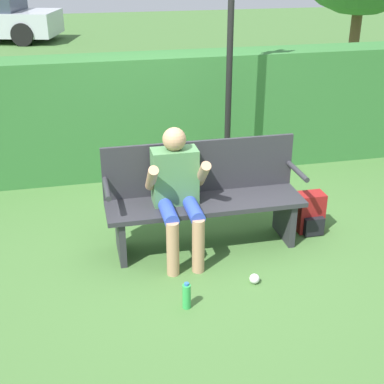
{
  "coord_description": "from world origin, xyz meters",
  "views": [
    {
      "loc": [
        -1.11,
        -4.34,
        2.65
      ],
      "look_at": [
        -0.15,
        -0.1,
        0.63
      ],
      "focal_mm": 50.0,
      "sensor_mm": 36.0,
      "label": 1
    }
  ],
  "objects_px": {
    "water_bottle": "(187,296)",
    "person_seated": "(177,188)",
    "park_bench": "(203,196)",
    "backpack": "(310,213)",
    "signpost": "(230,49)"
  },
  "relations": [
    {
      "from": "park_bench",
      "to": "person_seated",
      "type": "distance_m",
      "value": 0.35
    },
    {
      "from": "person_seated",
      "to": "park_bench",
      "type": "bearing_deg",
      "value": 26.55
    },
    {
      "from": "park_bench",
      "to": "backpack",
      "type": "relative_size",
      "value": 4.51
    },
    {
      "from": "water_bottle",
      "to": "person_seated",
      "type": "bearing_deg",
      "value": 83.3
    },
    {
      "from": "park_bench",
      "to": "signpost",
      "type": "bearing_deg",
      "value": 64.67
    },
    {
      "from": "park_bench",
      "to": "person_seated",
      "type": "height_order",
      "value": "person_seated"
    },
    {
      "from": "water_bottle",
      "to": "signpost",
      "type": "relative_size",
      "value": 0.08
    },
    {
      "from": "water_bottle",
      "to": "signpost",
      "type": "bearing_deg",
      "value": 66.57
    },
    {
      "from": "backpack",
      "to": "water_bottle",
      "type": "relative_size",
      "value": 1.76
    },
    {
      "from": "park_bench",
      "to": "signpost",
      "type": "relative_size",
      "value": 0.63
    },
    {
      "from": "person_seated",
      "to": "backpack",
      "type": "xyz_separation_m",
      "value": [
        1.38,
        0.13,
        -0.48
      ]
    },
    {
      "from": "park_bench",
      "to": "water_bottle",
      "type": "xyz_separation_m",
      "value": [
        -0.38,
        -0.98,
        -0.39
      ]
    },
    {
      "from": "backpack",
      "to": "water_bottle",
      "type": "bearing_deg",
      "value": -146.77
    },
    {
      "from": "person_seated",
      "to": "water_bottle",
      "type": "bearing_deg",
      "value": -96.7
    },
    {
      "from": "park_bench",
      "to": "water_bottle",
      "type": "distance_m",
      "value": 1.12
    }
  ]
}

